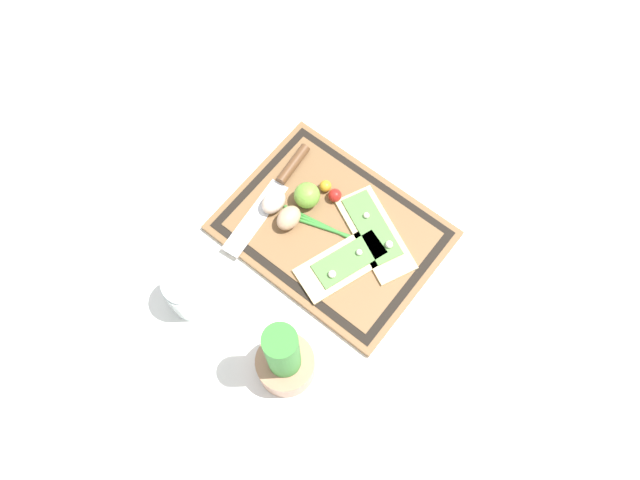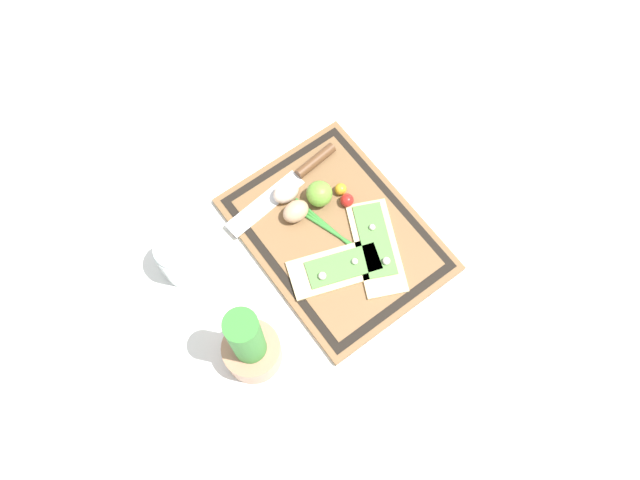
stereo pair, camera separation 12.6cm
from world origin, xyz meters
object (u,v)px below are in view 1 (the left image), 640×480
at_px(pizza_slice_far, 344,263).
at_px(herb_pot, 285,360).
at_px(egg_pink, 274,202).
at_px(sauce_jar, 190,293).
at_px(pizza_slice_near, 375,232).
at_px(cherry_tomato_red, 335,195).
at_px(cherry_tomato_yellow, 326,186).
at_px(knife, 281,181).
at_px(lime, 307,195).
at_px(egg_brown, 289,218).

bearing_deg(pizza_slice_far, herb_pot, 100.03).
relative_size(egg_pink, sauce_jar, 0.51).
height_order(pizza_slice_far, herb_pot, herb_pot).
relative_size(pizza_slice_near, sauce_jar, 1.98).
xyz_separation_m(cherry_tomato_red, cherry_tomato_yellow, (0.03, -0.01, -0.00)).
distance_m(knife, herb_pot, 0.40).
height_order(knife, lime, lime).
xyz_separation_m(knife, lime, (-0.07, 0.00, 0.02)).
distance_m(knife, sauce_jar, 0.31).
distance_m(pizza_slice_near, pizza_slice_far, 0.09).
bearing_deg(cherry_tomato_yellow, pizza_slice_far, 140.97).
distance_m(egg_pink, cherry_tomato_yellow, 0.12).
bearing_deg(cherry_tomato_red, herb_pot, 113.55).
xyz_separation_m(egg_pink, cherry_tomato_red, (-0.09, -0.09, -0.01)).
distance_m(cherry_tomato_red, sauce_jar, 0.36).
height_order(knife, sauce_jar, sauce_jar).
xyz_separation_m(herb_pot, sauce_jar, (0.23, 0.01, -0.03)).
height_order(knife, cherry_tomato_yellow, cherry_tomato_yellow).
bearing_deg(lime, cherry_tomato_red, -134.75).
distance_m(pizza_slice_far, lime, 0.16).
relative_size(egg_brown, lime, 1.05).
height_order(pizza_slice_far, egg_pink, egg_pink).
xyz_separation_m(egg_pink, sauce_jar, (-0.00, 0.25, 0.01)).
bearing_deg(cherry_tomato_yellow, herb_pot, 117.21).
bearing_deg(cherry_tomato_red, egg_pink, 46.65).
xyz_separation_m(pizza_slice_far, cherry_tomato_yellow, (0.14, -0.11, 0.01)).
bearing_deg(cherry_tomato_yellow, sauce_jar, 80.92).
distance_m(pizza_slice_far, herb_pot, 0.24).
height_order(egg_pink, sauce_jar, sauce_jar).
distance_m(egg_brown, sauce_jar, 0.25).
bearing_deg(sauce_jar, egg_brown, -100.56).
distance_m(cherry_tomato_yellow, herb_pot, 0.39).
xyz_separation_m(knife, sauce_jar, (-0.03, 0.31, 0.02)).
bearing_deg(pizza_slice_far, pizza_slice_near, -95.24).
bearing_deg(herb_pot, egg_brown, -51.45).
height_order(cherry_tomato_red, herb_pot, herb_pot).
height_order(egg_pink, cherry_tomato_yellow, egg_pink).
distance_m(egg_brown, cherry_tomato_red, 0.11).
distance_m(cherry_tomato_red, herb_pot, 0.37).
xyz_separation_m(egg_brown, egg_pink, (0.05, -0.01, 0.00)).
bearing_deg(cherry_tomato_yellow, pizza_slice_near, 172.92).
height_order(pizza_slice_far, egg_brown, egg_brown).
distance_m(pizza_slice_far, knife, 0.23).
distance_m(pizza_slice_far, sauce_jar, 0.31).
distance_m(pizza_slice_far, egg_pink, 0.19).
xyz_separation_m(pizza_slice_near, pizza_slice_far, (0.01, 0.09, 0.00)).
bearing_deg(cherry_tomato_red, pizza_slice_far, 135.51).
xyz_separation_m(cherry_tomato_yellow, sauce_jar, (0.06, 0.35, 0.02)).
bearing_deg(pizza_slice_far, egg_brown, -0.52).
height_order(pizza_slice_near, lime, lime).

